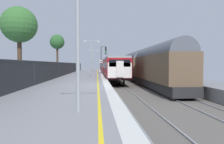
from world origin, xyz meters
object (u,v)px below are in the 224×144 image
at_px(signal_gantry, 103,57).
at_px(background_tree_left, 19,26).
at_px(commuter_train_at_platform, 107,66).
at_px(platform_lamp_near, 78,24).
at_px(platform_lamp_far, 94,59).
at_px(freight_train_adjacent_track, 143,65).
at_px(platform_lamp_mid, 92,55).
at_px(background_tree_centre, 57,43).
at_px(speed_limit_sign, 101,65).

bearing_deg(signal_gantry, background_tree_left, -117.46).
bearing_deg(commuter_train_at_platform, platform_lamp_near, -93.99).
bearing_deg(platform_lamp_near, platform_lamp_far, 90.00).
distance_m(commuter_train_at_platform, freight_train_adjacent_track, 24.05).
bearing_deg(platform_lamp_mid, background_tree_centre, 116.60).
height_order(speed_limit_sign, platform_lamp_mid, platform_lamp_mid).
xyz_separation_m(commuter_train_at_platform, platform_lamp_near, (-3.21, -46.14, 1.87)).
bearing_deg(signal_gantry, background_tree_centre, 157.58).
relative_size(platform_lamp_mid, platform_lamp_far, 0.98).
height_order(platform_lamp_mid, background_tree_centre, background_tree_centre).
distance_m(platform_lamp_near, platform_lamp_mid, 21.50).
relative_size(freight_train_adjacent_track, platform_lamp_near, 5.76).
relative_size(freight_train_adjacent_track, signal_gantry, 6.06).
bearing_deg(commuter_train_at_platform, background_tree_centre, -135.83).
relative_size(commuter_train_at_platform, platform_lamp_far, 11.96).
bearing_deg(platform_lamp_mid, platform_lamp_far, 90.00).
relative_size(freight_train_adjacent_track, platform_lamp_far, 6.00).
bearing_deg(freight_train_adjacent_track, speed_limit_sign, 133.71).
relative_size(platform_lamp_near, background_tree_centre, 0.70).
bearing_deg(background_tree_centre, signal_gantry, -22.42).
distance_m(freight_train_adjacent_track, background_tree_centre, 20.29).
distance_m(platform_lamp_near, background_tree_left, 16.86).
bearing_deg(platform_lamp_mid, freight_train_adjacent_track, 7.30).
height_order(commuter_train_at_platform, signal_gantry, signal_gantry).
bearing_deg(freight_train_adjacent_track, background_tree_centre, 136.88).
relative_size(signal_gantry, background_tree_centre, 0.66).
bearing_deg(platform_lamp_far, platform_lamp_mid, -90.00).
bearing_deg(background_tree_left, platform_lamp_near, -64.37).
bearing_deg(speed_limit_sign, platform_lamp_mid, -101.00).
bearing_deg(signal_gantry, speed_limit_sign, -95.71).
relative_size(platform_lamp_near, background_tree_left, 0.70).
height_order(freight_train_adjacent_track, background_tree_centre, background_tree_centre).
distance_m(freight_train_adjacent_track, speed_limit_sign, 8.47).
relative_size(freight_train_adjacent_track, speed_limit_sign, 12.33).
xyz_separation_m(freight_train_adjacent_track, speed_limit_sign, (-5.85, 6.12, -0.03)).
relative_size(platform_lamp_near, platform_lamp_far, 1.04).
bearing_deg(freight_train_adjacent_track, background_tree_left, -152.88).
relative_size(speed_limit_sign, platform_lamp_mid, 0.50).
xyz_separation_m(commuter_train_at_platform, freight_train_adjacent_track, (4.00, -23.71, 0.34)).
relative_size(freight_train_adjacent_track, platform_lamp_mid, 6.14).
distance_m(freight_train_adjacent_track, platform_lamp_mid, 7.40).
bearing_deg(commuter_train_at_platform, freight_train_adjacent_track, -80.41).
bearing_deg(speed_limit_sign, platform_lamp_near, -92.75).
xyz_separation_m(signal_gantry, platform_lamp_near, (-1.74, -32.26, 0.01)).
distance_m(platform_lamp_far, background_tree_left, 29.00).
distance_m(speed_limit_sign, platform_lamp_mid, 7.31).
relative_size(signal_gantry, platform_lamp_near, 0.95).
relative_size(commuter_train_at_platform, platform_lamp_near, 11.47).
bearing_deg(background_tree_left, commuter_train_at_platform, 71.47).
bearing_deg(background_tree_left, freight_train_adjacent_track, 27.12).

